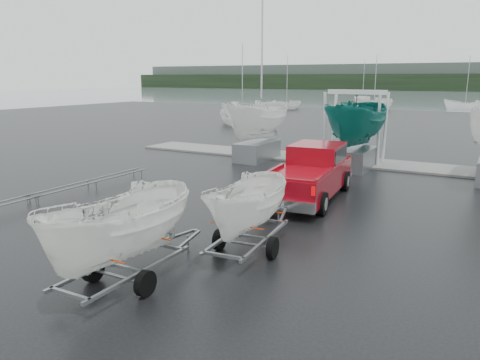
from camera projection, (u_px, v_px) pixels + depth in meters
ground_plane at (266, 226)px, 15.41m from camera, size 120.00×120.00×0.00m
lake at (472, 100)px, 100.50m from camera, size 300.00×300.00×0.00m
dock at (367, 163)px, 26.46m from camera, size 30.00×3.00×0.12m
pickup_truck at (312, 171)px, 18.92m from camera, size 2.81×6.50×2.10m
trailer_hitched at (248, 163)px, 12.63m from camera, size 1.83×3.70×4.68m
trailer_parked at (118, 169)px, 10.44m from camera, size 1.79×3.61×5.17m
boat_hoist at (356, 116)px, 26.28m from camera, size 3.30×2.18×4.12m
keelboat_0 at (258, 95)px, 26.83m from camera, size 2.40×3.20×10.57m
keelboat_1 at (359, 93)px, 24.17m from camera, size 2.51×3.20×7.77m
mast_rack_0 at (92, 181)px, 20.50m from camera, size 0.56×6.50×0.06m
moored_boat_0 at (242, 125)px, 47.55m from camera, size 3.61×3.58×11.49m
moored_boat_1 at (374, 111)px, 68.49m from camera, size 3.93×3.97×12.02m
moored_boat_4 at (286, 109)px, 71.20m from camera, size 2.85×2.89×10.93m
moored_boat_6 at (465, 110)px, 70.44m from camera, size 3.01×2.97×11.13m
moored_boat_7 at (362, 103)px, 87.18m from camera, size 2.31×2.37×11.06m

